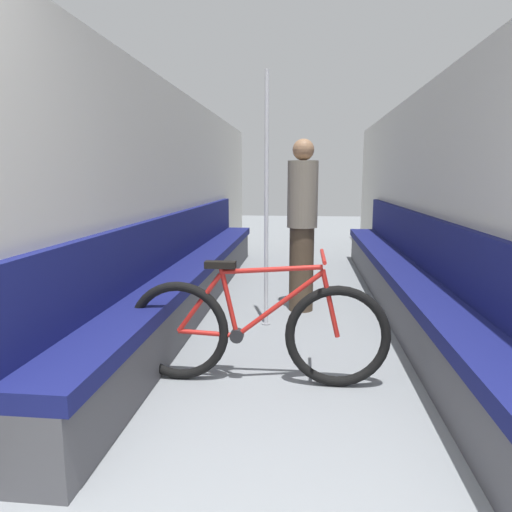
{
  "coord_description": "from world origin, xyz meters",
  "views": [
    {
      "loc": [
        0.08,
        -0.9,
        1.35
      ],
      "look_at": [
        -0.3,
        2.66,
        0.73
      ],
      "focal_mm": 32.0,
      "sensor_mm": 36.0,
      "label": 1
    }
  ],
  "objects": [
    {
      "name": "wall_left",
      "position": [
        -1.32,
        3.65,
        1.13
      ],
      "size": [
        0.1,
        10.5,
        2.27
      ],
      "primitive_type": "cube",
      "color": "beige",
      "rests_on": "ground"
    },
    {
      "name": "wall_right",
      "position": [
        1.32,
        3.65,
        1.13
      ],
      "size": [
        0.1,
        10.5,
        2.27
      ],
      "primitive_type": "cube",
      "color": "beige",
      "rests_on": "ground"
    },
    {
      "name": "bench_seat_row_left",
      "position": [
        -1.08,
        3.72,
        0.33
      ],
      "size": [
        0.42,
        6.06,
        0.99
      ],
      "color": "#4C4C51",
      "rests_on": "ground"
    },
    {
      "name": "bench_seat_row_right",
      "position": [
        1.08,
        3.72,
        0.33
      ],
      "size": [
        0.42,
        6.06,
        0.99
      ],
      "color": "#4C4C51",
      "rests_on": "ground"
    },
    {
      "name": "bicycle",
      "position": [
        -0.22,
        1.93,
        0.36
      ],
      "size": [
        1.72,
        0.46,
        0.87
      ],
      "rotation": [
        0.0,
        0.0,
        -0.13
      ],
      "color": "black",
      "rests_on": "ground"
    },
    {
      "name": "grab_pole_near",
      "position": [
        -0.26,
        3.14,
        1.1
      ],
      "size": [
        0.08,
        0.08,
        2.25
      ],
      "color": "gray",
      "rests_on": "ground"
    },
    {
      "name": "passenger_standing",
      "position": [
        0.06,
        3.65,
        0.89
      ],
      "size": [
        0.3,
        0.3,
        1.71
      ],
      "rotation": [
        0.0,
        0.0,
        2.29
      ],
      "color": "#473828",
      "rests_on": "ground"
    }
  ]
}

